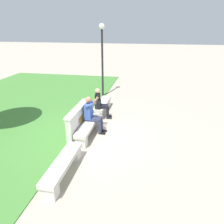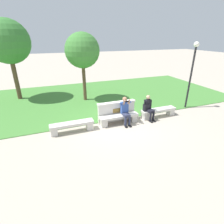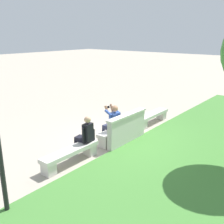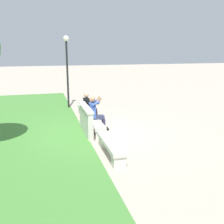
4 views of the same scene
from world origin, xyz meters
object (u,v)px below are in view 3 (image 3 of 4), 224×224
bench_mid (71,154)px  backpack (89,135)px  person_distant (85,134)px  person_photographer (112,122)px  bench_near (119,132)px  bench_main (152,117)px

bench_mid → backpack: backpack is taller
person_distant → person_photographer: bearing=-179.5°
bench_near → bench_main: bearing=180.0°
person_distant → backpack: size_ratio=2.94×
person_photographer → backpack: person_photographer is taller
person_photographer → bench_mid: bearing=2.3°
bench_main → person_photographer: (2.53, -0.08, 0.44)m
bench_near → bench_mid: same height
bench_main → person_distant: person_distant is taller
bench_main → person_distant: bearing=-1.0°
bench_main → bench_mid: same height
bench_main → person_distant: size_ratio=1.52×
person_distant → bench_mid: bearing=5.7°
bench_near → bench_mid: size_ratio=1.00×
bench_mid → person_photographer: (-1.96, -0.08, 0.44)m
bench_main → bench_near: same height
backpack → bench_main: bearing=180.0°
person_photographer → person_distant: 1.30m
backpack → person_distant: bearing=-32.1°
bench_near → bench_mid: bearing=0.0°
bench_main → backpack: 3.74m
bench_main → person_distant: 3.84m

